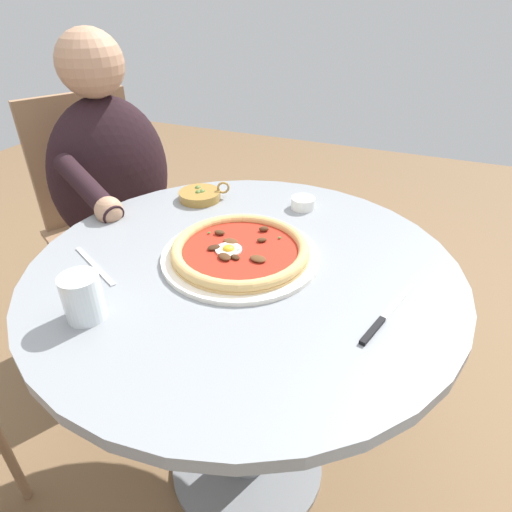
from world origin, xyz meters
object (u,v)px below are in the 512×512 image
ramekin_capers (303,203)px  cafe_chair_diner (102,206)px  diner_person (121,231)px  dining_table (245,328)px  olive_pan (200,195)px  water_glass (83,300)px  steak_knife (381,321)px  fork_utensil (95,266)px  pizza_on_plate (240,251)px

ramekin_capers → cafe_chair_diner: 0.80m
diner_person → cafe_chair_diner: 0.15m
dining_table → olive_pan: olive_pan is taller
water_glass → ramekin_capers: (0.56, -0.22, -0.02)m
steak_knife → diner_person: size_ratio=0.18×
fork_utensil → water_glass: bearing=-144.5°
dining_table → cafe_chair_diner: (0.40, 0.73, -0.00)m
ramekin_capers → water_glass: bearing=158.4°
dining_table → olive_pan: (0.25, 0.24, 0.19)m
dining_table → diner_person: bearing=61.5°
dining_table → pizza_on_plate: 0.19m
pizza_on_plate → water_glass: 0.33m
olive_pan → cafe_chair_diner: size_ratio=0.14×
steak_knife → cafe_chair_diner: 1.15m
ramekin_capers → cafe_chair_diner: size_ratio=0.07×
ramekin_capers → diner_person: diner_person is taller
water_glass → diner_person: diner_person is taller
olive_pan → fork_utensil: 0.38m
water_glass → olive_pan: (0.51, 0.05, -0.02)m
pizza_on_plate → steak_knife: (-0.10, -0.31, -0.01)m
pizza_on_plate → olive_pan: (0.23, 0.22, -0.00)m
ramekin_capers → olive_pan: size_ratio=0.48×
steak_knife → olive_pan: olive_pan is taller
ramekin_capers → steak_knife: bearing=-145.5°
dining_table → ramekin_capers: size_ratio=14.62×
pizza_on_plate → olive_pan: 0.31m
water_glass → olive_pan: 0.51m
olive_pan → diner_person: bearing=77.5°
pizza_on_plate → diner_person: size_ratio=0.30×
water_glass → fork_utensil: size_ratio=0.51×
dining_table → ramekin_capers: 0.36m
olive_pan → ramekin_capers: bearing=-78.6°
diner_person → dining_table: bearing=-118.5°
steak_knife → fork_utensil: (-0.05, 0.58, -0.00)m
cafe_chair_diner → steak_knife: bearing=-115.0°
ramekin_capers → olive_pan: (-0.05, 0.27, -0.00)m
water_glass → steak_knife: size_ratio=0.42×
dining_table → diner_person: 0.68m
steak_knife → diner_person: bearing=65.7°
water_glass → olive_pan: bearing=5.5°
dining_table → cafe_chair_diner: cafe_chair_diner is taller
water_glass → dining_table: bearing=-35.7°
pizza_on_plate → diner_person: 0.70m
dining_table → water_glass: (-0.26, 0.19, 0.21)m
pizza_on_plate → cafe_chair_diner: (0.38, 0.71, -0.20)m
pizza_on_plate → fork_utensil: 0.30m
steak_knife → fork_utensil: steak_knife is taller
water_glass → cafe_chair_diner: (0.66, 0.54, -0.22)m
water_glass → pizza_on_plate: bearing=-31.3°
ramekin_capers → olive_pan: bearing=101.4°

